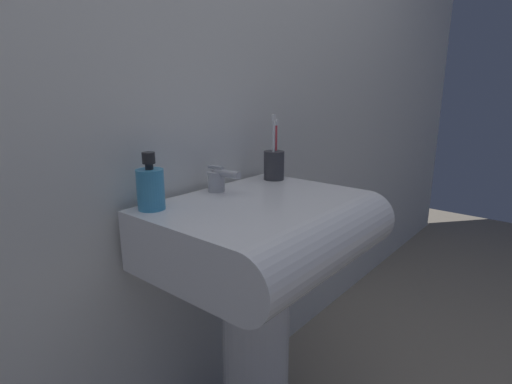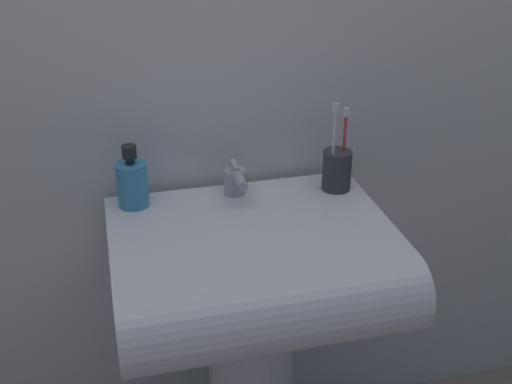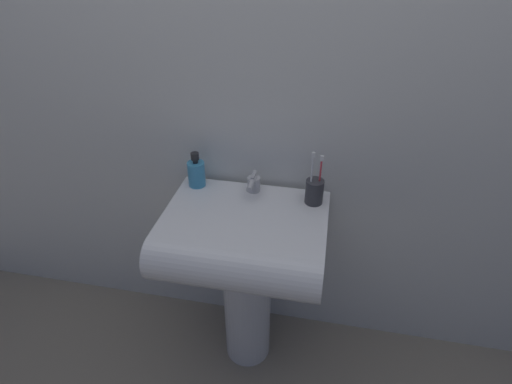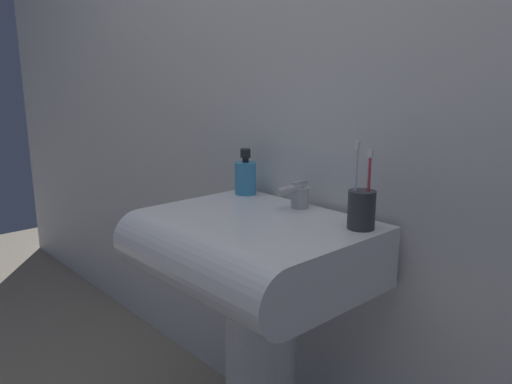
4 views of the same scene
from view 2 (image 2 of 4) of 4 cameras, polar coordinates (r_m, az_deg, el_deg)
name	(u,v)px [view 2 (image 2 of 4)]	position (r m, az deg, el deg)	size (l,w,h in m)	color
wall_back	(223,9)	(1.45, -2.97, 15.93)	(5.00, 0.05, 2.40)	silver
sink_basin	(256,271)	(1.36, 0.04, -6.99)	(0.60, 0.48, 0.16)	white
faucet	(234,181)	(1.47, -1.98, 1.03)	(0.05, 0.12, 0.08)	#B7B7BC
toothbrush_cup	(337,169)	(1.51, 7.21, 2.05)	(0.07, 0.07, 0.22)	#38383D
soap_bottle	(132,183)	(1.45, -10.95, 0.83)	(0.07, 0.07, 0.15)	#3F99CC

